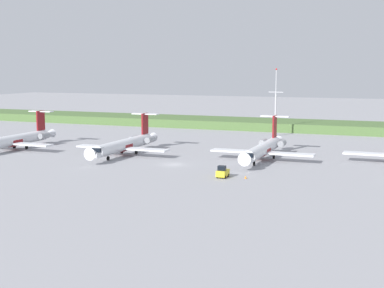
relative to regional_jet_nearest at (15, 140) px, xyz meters
name	(u,v)px	position (x,y,z in m)	size (l,w,h in m)	color
ground_plane	(219,146)	(45.03, 24.86, -2.54)	(500.00, 500.00, 0.00)	#939399
grass_berm	(262,124)	(45.03, 70.00, -1.14)	(320.00, 20.00, 2.79)	#4C6B38
regional_jet_nearest	(15,140)	(0.00, 0.00, 0.00)	(22.81, 31.00, 9.00)	silver
regional_jet_second	(125,144)	(29.41, 2.66, 0.00)	(22.81, 31.00, 9.00)	silver
regional_jet_third	(264,148)	(61.14, 7.92, 0.00)	(22.81, 31.00, 9.00)	silver
antenna_mast	(276,108)	(54.05, 50.59, 5.86)	(4.40, 0.50, 20.11)	#B2B2B7
baggage_tug	(223,172)	(58.94, -14.46, -1.53)	(1.72, 3.20, 2.30)	yellow
safety_cone_front_marker	(226,176)	(59.42, -13.82, -2.26)	(0.44, 0.44, 0.55)	orange
safety_cone_mid_marker	(246,177)	(63.19, -13.85, -2.26)	(0.44, 0.44, 0.55)	orange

